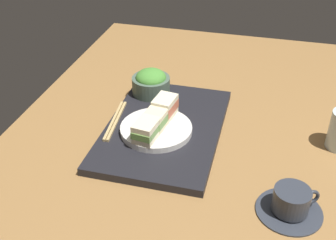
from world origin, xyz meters
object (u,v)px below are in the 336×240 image
Objects in this scene: chopsticks_pair at (115,120)px; sandwich_plate at (156,129)px; sandwich_far at (146,130)px; sandwich_near at (165,107)px; coffee_cup at (291,203)px; sandwich_middle at (156,119)px; salad_bowl at (151,82)px.

sandwich_plate is at bearing 81.53° from chopsticks_pair.
sandwich_far is at bearing -8.74° from sandwich_plate.
sandwich_near is 0.56× the size of coffee_cup.
sandwich_middle is 5.78cm from sandwich_far.
sandwich_middle is at bearing -8.74° from sandwich_near.
sandwich_far is (5.72, -0.88, 3.33)cm from sandwich_plate.
sandwich_middle is at bearing -117.92° from coffee_cup.
sandwich_middle reaches higher than coffee_cup.
chopsticks_pair is at bearing -123.56° from sandwich_far.
chopsticks_pair is at bearing -98.47° from sandwich_middle.
sandwich_near is at bearing 171.26° from sandwich_plate.
salad_bowl is at bearing -132.01° from coffee_cup.
sandwich_far is (11.43, -1.76, -0.28)cm from sandwich_near.
sandwich_near reaches higher than chopsticks_pair.
salad_bowl is 0.80× the size of coffee_cup.
coffee_cup is (12.93, 36.07, -3.70)cm from sandwich_far.
sandwich_plate is 1.66× the size of salad_bowl.
chopsticks_pair is at bearing -16.04° from salad_bowl.
sandwich_middle is at bearing 171.26° from sandwich_far.
coffee_cup reaches higher than chopsticks_pair.
sandwich_middle reaches higher than chopsticks_pair.
chopsticks_pair is at bearing -113.34° from coffee_cup.
coffee_cup is (18.65, 35.19, -0.37)cm from sandwich_plate.
sandwich_middle is 1.00× the size of sandwich_far.
coffee_cup is at bearing 70.28° from sandwich_far.
salad_bowl is (-13.78, -8.04, -0.82)cm from sandwich_near.
sandwich_far is at bearing 56.44° from chopsticks_pair.
sandwich_far is 0.43× the size of chopsticks_pair.
coffee_cup is (18.65, 35.19, -3.60)cm from sandwich_middle.
sandwich_middle is 12.92cm from chopsticks_pair.
coffee_cup is at bearing 66.66° from chopsticks_pair.
chopsticks_pair is (3.89, -13.12, -4.08)cm from sandwich_near.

